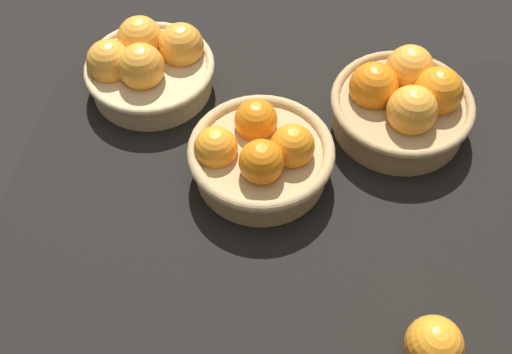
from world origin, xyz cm
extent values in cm
cube|color=black|center=(0.00, 0.00, 1.50)|extent=(84.00, 72.00, 3.00)
cylinder|color=tan|center=(20.90, 17.02, 5.92)|extent=(22.80, 22.80, 5.83)
torus|color=tan|center=(20.90, 17.02, 8.83)|extent=(24.38, 24.38, 1.58)
sphere|color=#F49E33|center=(22.06, 13.23, 11.05)|extent=(8.33, 8.33, 8.33)
sphere|color=#F49E33|center=(21.69, 23.30, 10.59)|extent=(8.33, 8.33, 8.33)
sphere|color=orange|center=(15.71, 18.23, 10.54)|extent=(8.33, 8.33, 8.33)
sphere|color=orange|center=(26.41, 18.41, 10.84)|extent=(8.33, 8.33, 8.33)
cylinder|color=tan|center=(-1.28, 3.18, 5.87)|extent=(21.71, 21.71, 5.73)
torus|color=tan|center=(-1.28, 3.18, 8.73)|extent=(23.73, 23.73, 2.03)
sphere|color=orange|center=(-0.67, -0.87, 11.17)|extent=(7.09, 7.09, 7.09)
sphere|color=orange|center=(3.66, 3.34, 10.65)|extent=(7.09, 7.09, 7.09)
sphere|color=orange|center=(-2.84, 8.11, 10.26)|extent=(7.09, 7.09, 7.09)
sphere|color=orange|center=(-8.35, 1.88, 9.70)|extent=(7.09, 7.09, 7.09)
cylinder|color=tan|center=(-23.76, 19.79, 5.55)|extent=(21.82, 21.82, 5.10)
torus|color=tan|center=(-23.76, 19.79, 8.10)|extent=(23.28, 23.28, 1.46)
sphere|color=#F49E33|center=(-30.46, 18.47, 9.44)|extent=(8.18, 8.18, 8.18)
sphere|color=#F49E33|center=(-18.75, 24.08, 9.85)|extent=(8.18, 8.18, 8.18)
sphere|color=#F49E33|center=(-24.22, 17.11, 10.54)|extent=(8.18, 8.18, 8.18)
sphere|color=#F49E33|center=(-26.17, 24.04, 10.52)|extent=(8.18, 8.18, 8.18)
sphere|color=orange|center=(25.99, -24.78, 6.97)|extent=(7.94, 7.94, 7.94)
camera|label=1|loc=(7.42, -61.46, 90.56)|focal=46.03mm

